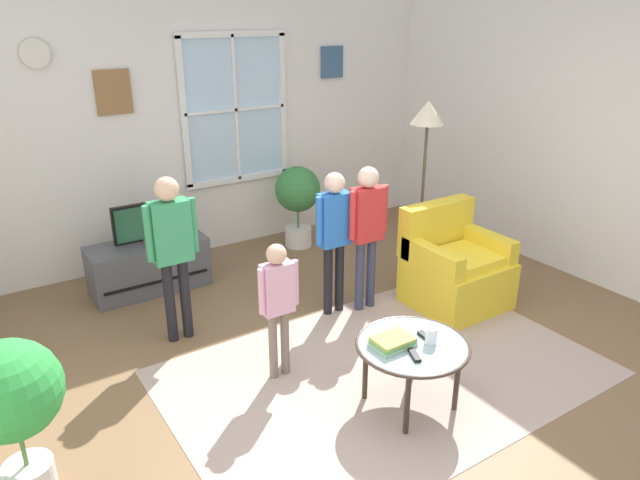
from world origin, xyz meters
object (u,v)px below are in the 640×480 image
person_green_shirt (172,241)px  person_pink_shirt (278,296)px  book_stack (393,342)px  person_red_shirt (367,222)px  floor_lamp (427,130)px  coffee_table (412,348)px  television (144,222)px  potted_plant_corner (12,400)px  cup (431,336)px  potted_plant_by_window (298,196)px  armchair (454,269)px  remote_near_books (426,337)px  person_blue_shirt (334,228)px  tv_stand (149,266)px  remote_near_cup (414,355)px

person_green_shirt → person_pink_shirt: bearing=-65.0°
book_stack → person_green_shirt: person_green_shirt is taller
book_stack → person_red_shirt: 1.41m
floor_lamp → person_pink_shirt: bearing=-157.2°
coffee_table → floor_lamp: (1.57, 1.65, 0.96)m
television → potted_plant_corner: 2.51m
cup → potted_plant_by_window: (0.73, 2.85, 0.06)m
coffee_table → person_pink_shirt: (-0.56, 0.76, 0.21)m
person_red_shirt → person_green_shirt: person_green_shirt is taller
armchair → remote_near_books: armchair is taller
person_blue_shirt → person_pink_shirt: 1.04m
tv_stand → book_stack: (0.76, -2.57, 0.26)m
cup → floor_lamp: 2.41m
person_pink_shirt → potted_plant_corner: person_pink_shirt is taller
remote_near_cup → person_red_shirt: 1.54m
armchair → person_blue_shirt: (-0.98, 0.43, 0.45)m
tv_stand → remote_near_cup: bearing=-73.7°
tv_stand → television: 0.43m
armchair → coffee_table: armchair is taller
person_blue_shirt → potted_plant_corner: person_blue_shirt is taller
television → remote_near_books: 2.80m
television → person_green_shirt: (-0.08, -0.98, 0.17)m
tv_stand → floor_lamp: bearing=-21.6°
remote_near_cup → person_green_shirt: bearing=116.7°
potted_plant_by_window → remote_near_cup: bearing=-107.6°
coffee_table → floor_lamp: 2.47m
armchair → person_pink_shirt: person_pink_shirt is taller
remote_near_cup → person_pink_shirt: 1.00m
book_stack → floor_lamp: size_ratio=0.16×
cup → potted_plant_corner: 2.40m
potted_plant_by_window → potted_plant_corner: 3.83m
coffee_table → person_blue_shirt: size_ratio=0.59×
floor_lamp → potted_plant_corner: bearing=-163.1°
coffee_table → tv_stand: bearing=108.7°
remote_near_cup → tv_stand: bearing=106.3°
remote_near_cup → person_green_shirt: person_green_shirt is taller
remote_near_books → person_blue_shirt: bearing=82.2°
person_red_shirt → person_pink_shirt: size_ratio=1.25×
remote_near_cup → person_red_shirt: (0.66, 1.35, 0.33)m
book_stack → cup: 0.26m
television → floor_lamp: bearing=-21.6°
coffee_table → remote_near_books: remote_near_books is taller
tv_stand → armchair: 2.77m
tv_stand → coffee_table: (0.88, -2.62, 0.19)m
television → remote_near_cup: television is taller
television → book_stack: (0.76, -2.57, -0.18)m
television → person_pink_shirt: person_pink_shirt is taller
tv_stand → potted_plant_by_window: bearing=5.8°
person_blue_shirt → tv_stand: bearing=132.4°
armchair → remote_near_cup: armchair is taller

